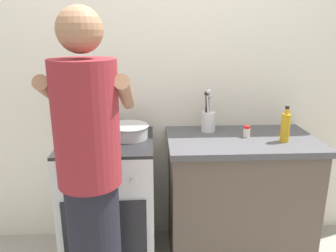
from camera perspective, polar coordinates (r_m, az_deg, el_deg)
back_wall at (r=2.46m, az=3.06°, el=8.16°), size 3.20×0.10×2.50m
countertop at (r=2.45m, az=12.01°, el=-12.02°), size 1.00×0.60×0.90m
stove_range at (r=2.39m, az=-9.91°, el=-12.73°), size 0.60×0.62×0.90m
pot at (r=2.22m, az=-14.10°, el=-0.99°), size 0.25×0.18×0.11m
mixing_bowl at (r=2.22m, az=-6.82°, el=-0.81°), size 0.27×0.27×0.09m
utensil_crock at (r=2.35m, az=6.98°, el=1.45°), size 0.10×0.10×0.31m
spice_bottle at (r=2.29m, az=13.44°, el=-0.94°), size 0.04×0.04×0.08m
oil_bottle at (r=2.25m, az=19.61°, el=-0.17°), size 0.06×0.06×0.23m
person at (r=1.66m, az=-13.09°, el=-10.59°), size 0.41×0.50×1.70m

